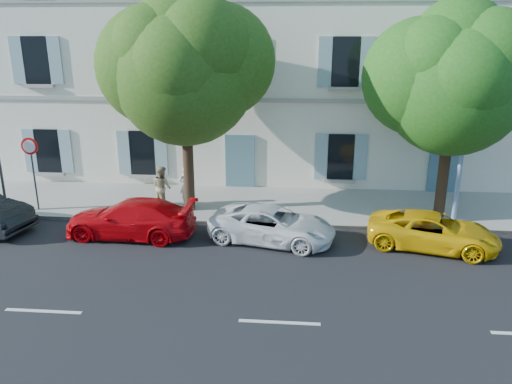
# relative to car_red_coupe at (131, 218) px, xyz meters

# --- Properties ---
(ground) EXTENTS (90.00, 90.00, 0.00)m
(ground) POSITION_rel_car_red_coupe_xyz_m (5.35, -1.00, -0.65)
(ground) COLOR black
(sidewalk) EXTENTS (36.00, 4.50, 0.15)m
(sidewalk) POSITION_rel_car_red_coupe_xyz_m (5.35, 3.45, -0.57)
(sidewalk) COLOR #A09E96
(sidewalk) RESTS_ON ground
(kerb) EXTENTS (36.00, 0.16, 0.16)m
(kerb) POSITION_rel_car_red_coupe_xyz_m (5.35, 1.28, -0.57)
(kerb) COLOR #9E998E
(kerb) RESTS_ON ground
(building) EXTENTS (28.00, 7.00, 12.00)m
(building) POSITION_rel_car_red_coupe_xyz_m (5.35, 9.20, 5.35)
(building) COLOR white
(building) RESTS_ON ground
(car_red_coupe) EXTENTS (4.55, 2.02, 1.30)m
(car_red_coupe) POSITION_rel_car_red_coupe_xyz_m (0.00, 0.00, 0.00)
(car_red_coupe) COLOR red
(car_red_coupe) RESTS_ON ground
(car_white_coupe) EXTENTS (4.56, 2.85, 1.18)m
(car_white_coupe) POSITION_rel_car_red_coupe_xyz_m (4.89, -0.02, -0.06)
(car_white_coupe) COLOR white
(car_white_coupe) RESTS_ON ground
(car_yellow_supercar) EXTENTS (4.49, 2.88, 1.15)m
(car_yellow_supercar) POSITION_rel_car_red_coupe_xyz_m (10.15, -0.11, -0.07)
(car_yellow_supercar) COLOR #EFB90A
(car_yellow_supercar) RESTS_ON ground
(tree_left) EXTENTS (5.16, 5.16, 7.99)m
(tree_left) POSITION_rel_car_red_coupe_xyz_m (1.54, 2.47, 4.64)
(tree_left) COLOR #3A2819
(tree_left) RESTS_ON sidewalk
(tree_right) EXTENTS (4.87, 4.87, 7.51)m
(tree_right) POSITION_rel_car_red_coupe_xyz_m (11.02, 2.49, 4.32)
(tree_right) COLOR #3A2819
(tree_right) RESTS_ON sidewalk
(road_sign) EXTENTS (0.66, 0.09, 2.84)m
(road_sign) POSITION_rel_car_red_coupe_xyz_m (-4.39, 1.97, 1.55)
(road_sign) COLOR #383A3D
(road_sign) RESTS_ON sidewalk
(street_lamp) EXTENTS (0.30, 1.80, 8.44)m
(street_lamp) POSITION_rel_car_red_coupe_xyz_m (11.42, 1.83, 4.28)
(street_lamp) COLOR #7293BF
(street_lamp) RESTS_ON sidewalk
(pedestrian_a) EXTENTS (0.69, 0.62, 1.57)m
(pedestrian_a) POSITION_rel_car_red_coupe_xyz_m (1.28, 3.07, 0.29)
(pedestrian_a) COLOR white
(pedestrian_a) RESTS_ON sidewalk
(pedestrian_b) EXTENTS (1.03, 1.00, 1.68)m
(pedestrian_b) POSITION_rel_car_red_coupe_xyz_m (0.43, 2.60, 0.34)
(pedestrian_b) COLOR tan
(pedestrian_b) RESTS_ON sidewalk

